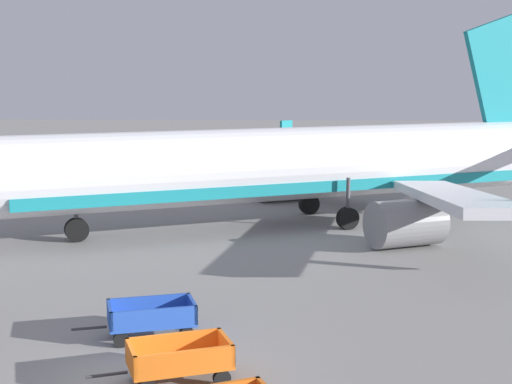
# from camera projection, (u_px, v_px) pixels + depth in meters

# --- Properties ---
(ground_plane) EXTENTS (220.00, 220.00, 0.00)m
(ground_plane) POSITION_uv_depth(u_px,v_px,m) (148.00, 381.00, 18.71)
(ground_plane) COLOR gray
(grass_strip) EXTENTS (220.00, 28.00, 0.06)m
(grass_strip) POSITION_uv_depth(u_px,v_px,m) (261.00, 155.00, 71.35)
(grass_strip) COLOR #518442
(grass_strip) RESTS_ON ground
(airplane) EXTENTS (35.44, 29.14, 11.34)m
(airplane) POSITION_uv_depth(u_px,v_px,m) (303.00, 165.00, 38.20)
(airplane) COLOR silver
(airplane) RESTS_ON ground
(baggage_cart_second_in_row) EXTENTS (3.57, 2.22, 1.07)m
(baggage_cart_second_in_row) POSITION_uv_depth(u_px,v_px,m) (179.00, 360.00, 18.53)
(baggage_cart_second_in_row) COLOR orange
(baggage_cart_second_in_row) RESTS_ON ground
(baggage_cart_third_in_row) EXTENTS (3.61, 2.10, 1.07)m
(baggage_cart_third_in_row) POSITION_uv_depth(u_px,v_px,m) (151.00, 318.00, 21.73)
(baggage_cart_third_in_row) COLOR #234CB2
(baggage_cart_third_in_row) RESTS_ON ground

